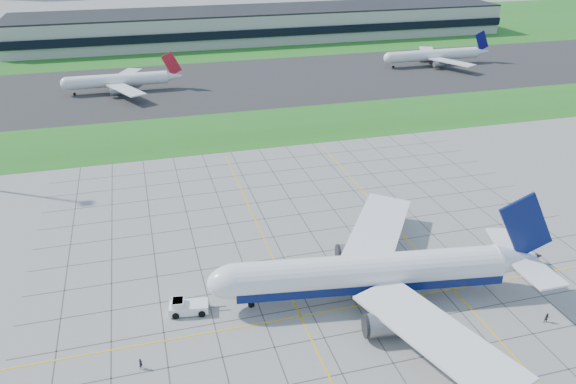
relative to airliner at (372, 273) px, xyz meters
name	(u,v)px	position (x,y,z in m)	size (l,w,h in m)	color
ground	(353,299)	(-3.00, 0.34, -5.09)	(1400.00, 1400.00, 0.00)	gray
grass_median	(246,129)	(-3.00, 90.34, -5.07)	(700.00, 35.00, 0.04)	#1C5F1B
asphalt_taxiway	(218,84)	(-3.00, 145.34, -5.06)	(700.00, 75.00, 0.04)	#383838
grass_far	(186,34)	(-3.00, 255.34, -5.07)	(700.00, 145.00, 0.04)	#1C5F1B
apron_markings	(333,264)	(-2.57, 11.43, -5.08)	(120.00, 130.00, 0.03)	#474744
terminal	(265,24)	(37.00, 230.21, 2.80)	(260.00, 43.00, 15.80)	#B7B7B2
airliner	(372,273)	(0.00, 0.00, 0.00)	(58.93, 59.31, 18.62)	white
pushback_tug	(187,307)	(-30.83, 4.43, -3.94)	(9.44, 4.03, 2.59)	white
crew_near	(141,364)	(-38.74, -6.77, -4.22)	(0.63, 0.42, 1.74)	black
crew_far	(547,318)	(24.88, -13.79, -4.23)	(0.84, 0.65, 1.72)	#2A251C
distant_jet_1	(120,80)	(-39.85, 143.83, -0.61)	(41.97, 42.66, 14.08)	white
distant_jet_2	(434,55)	(94.87, 150.82, -0.60)	(48.63, 42.66, 14.08)	white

